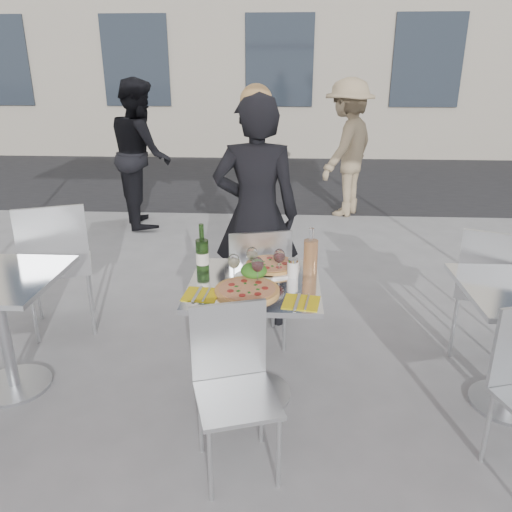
# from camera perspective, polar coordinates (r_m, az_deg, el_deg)

# --- Properties ---
(ground) EXTENTS (80.00, 80.00, 0.00)m
(ground) POSITION_cam_1_polar(r_m,az_deg,el_deg) (3.15, -0.16, -15.63)
(ground) COLOR slate
(street_asphalt) EXTENTS (24.00, 5.00, 0.00)m
(street_asphalt) POSITION_cam_1_polar(r_m,az_deg,el_deg) (9.22, 2.31, 9.04)
(street_asphalt) COLOR black
(street_asphalt) RESTS_ON ground
(main_table) EXTENTS (0.72, 0.72, 0.75)m
(main_table) POSITION_cam_1_polar(r_m,az_deg,el_deg) (2.86, -0.17, -6.90)
(main_table) COLOR #B7BABF
(main_table) RESTS_ON ground
(chair_far) EXTENTS (0.50, 0.51, 0.90)m
(chair_far) POSITION_cam_1_polar(r_m,az_deg,el_deg) (3.37, 0.16, -2.65)
(chair_far) COLOR silver
(chair_far) RESTS_ON ground
(chair_near) EXTENTS (0.47, 0.48, 0.82)m
(chair_near) POSITION_cam_1_polar(r_m,az_deg,el_deg) (2.46, -2.63, -13.45)
(chair_near) COLOR silver
(chair_near) RESTS_ON ground
(side_chair_lfar) EXTENTS (0.60, 0.61, 1.00)m
(side_chair_lfar) POSITION_cam_1_polar(r_m,az_deg,el_deg) (3.82, -21.84, -0.29)
(side_chair_lfar) COLOR silver
(side_chair_lfar) RESTS_ON ground
(side_chair_rfar) EXTENTS (0.55, 0.56, 0.93)m
(side_chair_rfar) POSITION_cam_1_polar(r_m,az_deg,el_deg) (3.60, 25.25, -2.85)
(side_chair_rfar) COLOR silver
(side_chair_rfar) RESTS_ON ground
(woman_diner) EXTENTS (0.63, 0.42, 1.72)m
(woman_diner) POSITION_cam_1_polar(r_m,az_deg,el_deg) (3.65, 0.02, 4.73)
(woman_diner) COLOR black
(woman_diner) RESTS_ON ground
(pedestrian_a) EXTENTS (0.96, 1.05, 1.77)m
(pedestrian_a) POSITION_cam_1_polar(r_m,az_deg,el_deg) (6.35, -13.00, 11.32)
(pedestrian_a) COLOR black
(pedestrian_a) RESTS_ON ground
(pedestrian_b) EXTENTS (1.12, 1.31, 1.76)m
(pedestrian_b) POSITION_cam_1_polar(r_m,az_deg,el_deg) (6.75, 10.36, 11.99)
(pedestrian_b) COLOR #937E5F
(pedestrian_b) RESTS_ON ground
(pizza_near) EXTENTS (0.35, 0.35, 0.02)m
(pizza_near) POSITION_cam_1_polar(r_m,az_deg,el_deg) (2.65, -1.03, -3.89)
(pizza_near) COLOR tan
(pizza_near) RESTS_ON main_table
(pizza_far) EXTENTS (0.34, 0.34, 0.03)m
(pizza_far) POSITION_cam_1_polar(r_m,az_deg,el_deg) (2.96, 1.74, -1.12)
(pizza_far) COLOR white
(pizza_far) RESTS_ON main_table
(salad_plate) EXTENTS (0.22, 0.22, 0.09)m
(salad_plate) POSITION_cam_1_polar(r_m,az_deg,el_deg) (2.81, -0.24, -1.85)
(salad_plate) COLOR white
(salad_plate) RESTS_ON main_table
(wine_bottle) EXTENTS (0.07, 0.07, 0.29)m
(wine_bottle) POSITION_cam_1_polar(r_m,az_deg,el_deg) (2.87, -6.15, 0.20)
(wine_bottle) COLOR #2F5A21
(wine_bottle) RESTS_ON main_table
(carafe) EXTENTS (0.08, 0.08, 0.29)m
(carafe) POSITION_cam_1_polar(r_m,az_deg,el_deg) (2.81, 6.25, -0.19)
(carafe) COLOR tan
(carafe) RESTS_ON main_table
(sugar_shaker) EXTENTS (0.06, 0.06, 0.11)m
(sugar_shaker) POSITION_cam_1_polar(r_m,az_deg,el_deg) (2.83, 4.23, -1.37)
(sugar_shaker) COLOR white
(sugar_shaker) RESTS_ON main_table
(wineglass_white_a) EXTENTS (0.07, 0.07, 0.16)m
(wineglass_white_a) POSITION_cam_1_polar(r_m,az_deg,el_deg) (2.76, -2.55, -0.70)
(wineglass_white_a) COLOR white
(wineglass_white_a) RESTS_ON main_table
(wineglass_white_b) EXTENTS (0.07, 0.07, 0.16)m
(wineglass_white_b) POSITION_cam_1_polar(r_m,az_deg,el_deg) (2.86, -0.45, 0.13)
(wineglass_white_b) COLOR white
(wineglass_white_b) RESTS_ON main_table
(wineglass_red_a) EXTENTS (0.07, 0.07, 0.16)m
(wineglass_red_a) POSITION_cam_1_polar(r_m,az_deg,el_deg) (2.71, 0.19, -1.09)
(wineglass_red_a) COLOR white
(wineglass_red_a) RESTS_ON main_table
(wineglass_red_b) EXTENTS (0.07, 0.07, 0.16)m
(wineglass_red_b) POSITION_cam_1_polar(r_m,az_deg,el_deg) (2.84, 2.67, -0.10)
(wineglass_red_b) COLOR white
(wineglass_red_b) RESTS_ON main_table
(napkin_left) EXTENTS (0.19, 0.20, 0.01)m
(napkin_left) POSITION_cam_1_polar(r_m,az_deg,el_deg) (2.64, -6.30, -4.37)
(napkin_left) COLOR yellow
(napkin_left) RESTS_ON main_table
(napkin_right) EXTENTS (0.21, 0.21, 0.01)m
(napkin_right) POSITION_cam_1_polar(r_m,az_deg,el_deg) (2.55, 5.18, -5.27)
(napkin_right) COLOR yellow
(napkin_right) RESTS_ON main_table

